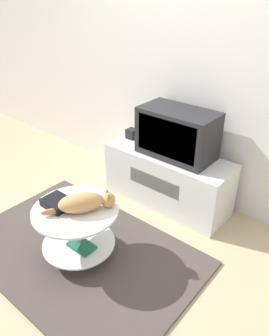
% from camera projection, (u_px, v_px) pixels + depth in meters
% --- Properties ---
extents(ground_plane, '(12.00, 12.00, 0.00)m').
position_uv_depth(ground_plane, '(80.00, 252.00, 2.62)').
color(ground_plane, tan).
extents(wall_back, '(8.00, 0.05, 2.60)m').
position_uv_depth(wall_back, '(182.00, 59.00, 2.88)').
color(wall_back, silver).
rests_on(wall_back, ground_plane).
extents(rug, '(1.86, 1.24, 0.02)m').
position_uv_depth(rug, '(80.00, 252.00, 2.62)').
color(rug, '#4C423D').
rests_on(rug, ground_plane).
extents(tv_stand, '(1.21, 0.44, 0.52)m').
position_uv_depth(tv_stand, '(167.00, 178.00, 3.12)').
color(tv_stand, silver).
rests_on(tv_stand, ground_plane).
extents(tv, '(0.67, 0.37, 0.43)m').
position_uv_depth(tv, '(177.00, 133.00, 2.87)').
color(tv, '#232326').
rests_on(tv, tv_stand).
extents(speaker, '(0.10, 0.10, 0.10)m').
position_uv_depth(speaker, '(132.00, 134.00, 3.27)').
color(speaker, black).
rests_on(speaker, tv_stand).
extents(coffee_table, '(0.64, 0.64, 0.44)m').
position_uv_depth(coffee_table, '(77.00, 226.00, 2.45)').
color(coffee_table, '#B2B2B7').
rests_on(coffee_table, rug).
extents(dvd_box, '(0.21, 0.17, 0.06)m').
position_uv_depth(dvd_box, '(57.00, 203.00, 2.39)').
color(dvd_box, black).
rests_on(dvd_box, coffee_table).
extents(cat, '(0.34, 0.46, 0.14)m').
position_uv_depth(cat, '(85.00, 202.00, 2.33)').
color(cat, tan).
rests_on(cat, coffee_table).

